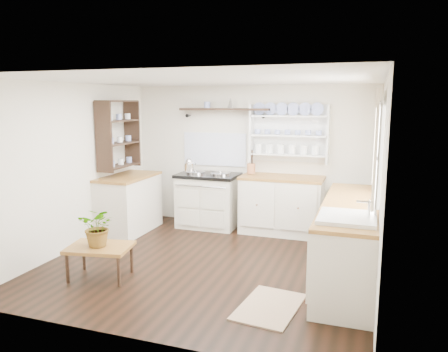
# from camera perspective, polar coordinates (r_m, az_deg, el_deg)

# --- Properties ---
(floor) EXTENTS (4.00, 3.80, 0.01)m
(floor) POSITION_cam_1_polar(r_m,az_deg,el_deg) (5.70, -1.92, -11.30)
(floor) COLOR black
(floor) RESTS_ON ground
(wall_back) EXTENTS (4.00, 0.02, 2.30)m
(wall_back) POSITION_cam_1_polar(r_m,az_deg,el_deg) (7.19, 3.43, 2.55)
(wall_back) COLOR beige
(wall_back) RESTS_ON ground
(wall_right) EXTENTS (0.02, 3.80, 2.30)m
(wall_right) POSITION_cam_1_polar(r_m,az_deg,el_deg) (5.05, 19.72, -1.07)
(wall_right) COLOR beige
(wall_right) RESTS_ON ground
(wall_left) EXTENTS (0.02, 3.80, 2.30)m
(wall_left) POSITION_cam_1_polar(r_m,az_deg,el_deg) (6.38, -19.01, 1.12)
(wall_left) COLOR beige
(wall_left) RESTS_ON ground
(ceiling) EXTENTS (4.00, 3.80, 0.01)m
(ceiling) POSITION_cam_1_polar(r_m,az_deg,el_deg) (5.33, -2.06, 12.45)
(ceiling) COLOR white
(ceiling) RESTS_ON wall_back
(window) EXTENTS (0.08, 1.55, 1.22)m
(window) POSITION_cam_1_polar(r_m,az_deg,el_deg) (5.14, 19.40, 3.80)
(window) COLOR white
(window) RESTS_ON wall_right
(aga_cooker) EXTENTS (0.98, 0.69, 0.91)m
(aga_cooker) POSITION_cam_1_polar(r_m,az_deg,el_deg) (7.19, -2.08, -3.11)
(aga_cooker) COLOR beige
(aga_cooker) RESTS_ON floor
(back_cabinets) EXTENTS (1.27, 0.63, 0.90)m
(back_cabinets) POSITION_cam_1_polar(r_m,az_deg,el_deg) (6.88, 7.52, -3.67)
(back_cabinets) COLOR beige
(back_cabinets) RESTS_ON floor
(right_cabinets) EXTENTS (0.62, 2.43, 0.90)m
(right_cabinets) POSITION_cam_1_polar(r_m,az_deg,el_deg) (5.32, 16.02, -8.02)
(right_cabinets) COLOR beige
(right_cabinets) RESTS_ON floor
(belfast_sink) EXTENTS (0.55, 0.60, 0.45)m
(belfast_sink) POSITION_cam_1_polar(r_m,az_deg,el_deg) (4.50, 15.70, -6.72)
(belfast_sink) COLOR white
(belfast_sink) RESTS_ON right_cabinets
(left_cabinets) EXTENTS (0.62, 1.13, 0.90)m
(left_cabinets) POSITION_cam_1_polar(r_m,az_deg,el_deg) (7.07, -12.30, -3.46)
(left_cabinets) COLOR beige
(left_cabinets) RESTS_ON floor
(plate_rack) EXTENTS (1.20, 0.22, 0.90)m
(plate_rack) POSITION_cam_1_polar(r_m,az_deg,el_deg) (6.97, 8.56, 5.58)
(plate_rack) COLOR white
(plate_rack) RESTS_ON wall_back
(high_shelf) EXTENTS (1.50, 0.29, 0.16)m
(high_shelf) POSITION_cam_1_polar(r_m,az_deg,el_deg) (7.13, 0.09, 8.63)
(high_shelf) COLOR black
(high_shelf) RESTS_ON wall_back
(left_shelving) EXTENTS (0.28, 0.80, 1.05)m
(left_shelving) POSITION_cam_1_polar(r_m,az_deg,el_deg) (6.98, -13.61, 5.38)
(left_shelving) COLOR black
(left_shelving) RESTS_ON wall_left
(kettle) EXTENTS (0.16, 0.16, 0.20)m
(kettle) POSITION_cam_1_polar(r_m,az_deg,el_deg) (7.08, -4.57, 1.44)
(kettle) COLOR silver
(kettle) RESTS_ON aga_cooker
(utensil_crock) EXTENTS (0.13, 0.13, 0.15)m
(utensil_crock) POSITION_cam_1_polar(r_m,az_deg,el_deg) (6.98, 3.57, 0.99)
(utensil_crock) COLOR #A9663D
(utensil_crock) RESTS_ON back_cabinets
(center_table) EXTENTS (0.80, 0.63, 0.39)m
(center_table) POSITION_cam_1_polar(r_m,az_deg,el_deg) (5.35, -15.92, -9.23)
(center_table) COLOR brown
(center_table) RESTS_ON floor
(potted_plant) EXTENTS (0.48, 0.43, 0.46)m
(potted_plant) POSITION_cam_1_polar(r_m,az_deg,el_deg) (5.27, -16.06, -6.38)
(potted_plant) COLOR #3F7233
(potted_plant) RESTS_ON center_table
(floor_rug) EXTENTS (0.64, 0.91, 0.02)m
(floor_rug) POSITION_cam_1_polar(r_m,az_deg,el_deg) (4.61, 5.95, -16.61)
(floor_rug) COLOR #937055
(floor_rug) RESTS_ON floor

